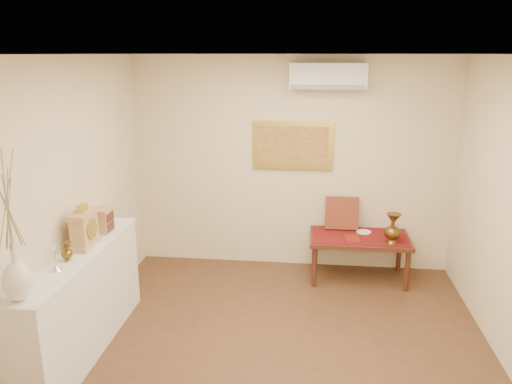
# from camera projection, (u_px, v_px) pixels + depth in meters

# --- Properties ---
(floor) EXTENTS (4.50, 4.50, 0.00)m
(floor) POSITION_uv_depth(u_px,v_px,m) (279.00, 362.00, 4.53)
(floor) COLOR brown
(floor) RESTS_ON ground
(ceiling) EXTENTS (4.50, 4.50, 0.00)m
(ceiling) POSITION_uv_depth(u_px,v_px,m) (283.00, 54.00, 3.80)
(ceiling) COLOR white
(ceiling) RESTS_ON ground
(wall_back) EXTENTS (4.00, 0.02, 2.70)m
(wall_back) POSITION_uv_depth(u_px,v_px,m) (293.00, 164.00, 6.32)
(wall_back) COLOR beige
(wall_back) RESTS_ON ground
(wall_left) EXTENTS (0.02, 4.50, 2.70)m
(wall_left) POSITION_uv_depth(u_px,v_px,m) (54.00, 213.00, 4.38)
(wall_left) COLOR beige
(wall_left) RESTS_ON ground
(white_vase) EXTENTS (0.21, 0.21, 1.10)m
(white_vase) POSITION_uv_depth(u_px,v_px,m) (10.00, 229.00, 3.47)
(white_vase) COLOR white
(white_vase) RESTS_ON display_ledge
(candlestick) EXTENTS (0.10, 0.10, 0.21)m
(candlestick) POSITION_uv_depth(u_px,v_px,m) (55.00, 258.00, 4.09)
(candlestick) COLOR silver
(candlestick) RESTS_ON display_ledge
(brass_urn_small) EXTENTS (0.10, 0.10, 0.22)m
(brass_urn_small) POSITION_uv_depth(u_px,v_px,m) (66.00, 249.00, 4.28)
(brass_urn_small) COLOR brown
(brass_urn_small) RESTS_ON display_ledge
(table_cloth) EXTENTS (1.14, 0.59, 0.01)m
(table_cloth) POSITION_uv_depth(u_px,v_px,m) (360.00, 236.00, 6.08)
(table_cloth) COLOR maroon
(table_cloth) RESTS_ON low_table
(brass_urn_tall) EXTENTS (0.19, 0.19, 0.44)m
(brass_urn_tall) POSITION_uv_depth(u_px,v_px,m) (393.00, 225.00, 5.80)
(brass_urn_tall) COLOR brown
(brass_urn_tall) RESTS_ON table_cloth
(plate) EXTENTS (0.18, 0.18, 0.01)m
(plate) POSITION_uv_depth(u_px,v_px,m) (364.00, 232.00, 6.20)
(plate) COLOR white
(plate) RESTS_ON table_cloth
(menu) EXTENTS (0.19, 0.26, 0.01)m
(menu) POSITION_uv_depth(u_px,v_px,m) (352.00, 238.00, 5.99)
(menu) COLOR maroon
(menu) RESTS_ON table_cloth
(cushion) EXTENTS (0.41, 0.18, 0.42)m
(cushion) POSITION_uv_depth(u_px,v_px,m) (342.00, 213.00, 6.29)
(cushion) COLOR #5A1216
(cushion) RESTS_ON table_cloth
(display_ledge) EXTENTS (0.37, 2.02, 0.98)m
(display_ledge) POSITION_uv_depth(u_px,v_px,m) (82.00, 303.00, 4.59)
(display_ledge) COLOR silver
(display_ledge) RESTS_ON floor
(mantel_clock) EXTENTS (0.17, 0.36, 0.41)m
(mantel_clock) POSITION_uv_depth(u_px,v_px,m) (84.00, 229.00, 4.57)
(mantel_clock) COLOR tan
(mantel_clock) RESTS_ON display_ledge
(wooden_chest) EXTENTS (0.16, 0.21, 0.24)m
(wooden_chest) POSITION_uv_depth(u_px,v_px,m) (103.00, 220.00, 4.96)
(wooden_chest) COLOR tan
(wooden_chest) RESTS_ON display_ledge
(low_table) EXTENTS (1.20, 0.70, 0.55)m
(low_table) POSITION_uv_depth(u_px,v_px,m) (359.00, 242.00, 6.10)
(low_table) COLOR #4B2116
(low_table) RESTS_ON floor
(painting) EXTENTS (1.00, 0.06, 0.60)m
(painting) POSITION_uv_depth(u_px,v_px,m) (293.00, 145.00, 6.22)
(painting) COLOR gold
(painting) RESTS_ON wall_back
(ac_unit) EXTENTS (0.90, 0.25, 0.30)m
(ac_unit) POSITION_uv_depth(u_px,v_px,m) (328.00, 76.00, 5.85)
(ac_unit) COLOR silver
(ac_unit) RESTS_ON wall_back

